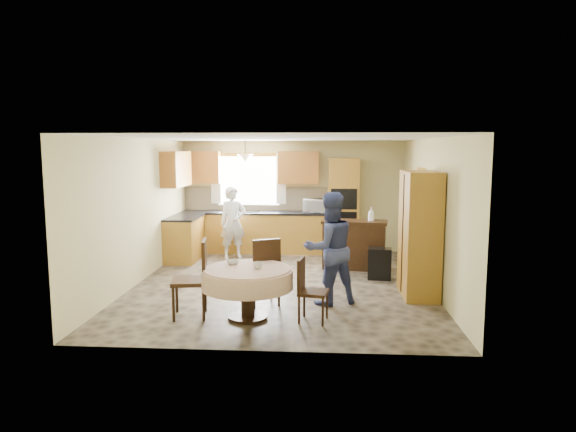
{
  "coord_description": "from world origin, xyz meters",
  "views": [
    {
      "loc": [
        0.68,
        -8.65,
        2.33
      ],
      "look_at": [
        0.08,
        0.3,
        1.15
      ],
      "focal_mm": 32.0,
      "sensor_mm": 36.0,
      "label": 1
    }
  ],
  "objects_px": {
    "person_sink": "(233,223)",
    "oven_tower": "(343,206)",
    "chair_left": "(196,274)",
    "sideboard": "(354,246)",
    "chair_right": "(308,287)",
    "chair_back": "(265,268)",
    "cupboard": "(419,234)",
    "dining_table": "(247,279)",
    "person_dining": "(330,248)"
  },
  "relations": [
    {
      "from": "dining_table",
      "to": "oven_tower",
      "type": "bearing_deg",
      "value": 72.01
    },
    {
      "from": "cupboard",
      "to": "chair_left",
      "type": "relative_size",
      "value": 1.83
    },
    {
      "from": "sideboard",
      "to": "chair_left",
      "type": "height_order",
      "value": "chair_left"
    },
    {
      "from": "dining_table",
      "to": "chair_back",
      "type": "relative_size",
      "value": 1.22
    },
    {
      "from": "sideboard",
      "to": "chair_right",
      "type": "bearing_deg",
      "value": -95.84
    },
    {
      "from": "sideboard",
      "to": "chair_back",
      "type": "xyz_separation_m",
      "value": [
        -1.48,
        -2.47,
        0.12
      ]
    },
    {
      "from": "chair_left",
      "to": "chair_back",
      "type": "distance_m",
      "value": 1.06
    },
    {
      "from": "chair_left",
      "to": "chair_back",
      "type": "xyz_separation_m",
      "value": [
        0.89,
        0.57,
        -0.04
      ]
    },
    {
      "from": "sideboard",
      "to": "dining_table",
      "type": "xyz_separation_m",
      "value": [
        -1.64,
        -3.09,
        0.11
      ]
    },
    {
      "from": "cupboard",
      "to": "dining_table",
      "type": "bearing_deg",
      "value": -152.77
    },
    {
      "from": "dining_table",
      "to": "chair_back",
      "type": "height_order",
      "value": "chair_back"
    },
    {
      "from": "sideboard",
      "to": "cupboard",
      "type": "bearing_deg",
      "value": -54.27
    },
    {
      "from": "oven_tower",
      "to": "chair_back",
      "type": "xyz_separation_m",
      "value": [
        -1.31,
        -3.94,
        -0.5
      ]
    },
    {
      "from": "cupboard",
      "to": "person_dining",
      "type": "xyz_separation_m",
      "value": [
        -1.42,
        -0.54,
        -0.14
      ]
    },
    {
      "from": "chair_left",
      "to": "chair_back",
      "type": "relative_size",
      "value": 1.06
    },
    {
      "from": "chair_back",
      "to": "person_dining",
      "type": "height_order",
      "value": "person_dining"
    },
    {
      "from": "chair_left",
      "to": "person_dining",
      "type": "bearing_deg",
      "value": 101.84
    },
    {
      "from": "chair_back",
      "to": "person_dining",
      "type": "bearing_deg",
      "value": 165.98
    },
    {
      "from": "person_dining",
      "to": "cupboard",
      "type": "bearing_deg",
      "value": 175.64
    },
    {
      "from": "sideboard",
      "to": "chair_left",
      "type": "distance_m",
      "value": 3.86
    },
    {
      "from": "oven_tower",
      "to": "chair_left",
      "type": "height_order",
      "value": "oven_tower"
    },
    {
      "from": "chair_right",
      "to": "person_dining",
      "type": "xyz_separation_m",
      "value": [
        0.3,
        0.82,
        0.37
      ]
    },
    {
      "from": "dining_table",
      "to": "person_sink",
      "type": "xyz_separation_m",
      "value": [
        -0.88,
        3.89,
        0.21
      ]
    },
    {
      "from": "oven_tower",
      "to": "person_sink",
      "type": "relative_size",
      "value": 1.39
    },
    {
      "from": "person_sink",
      "to": "oven_tower",
      "type": "bearing_deg",
      "value": -7.67
    },
    {
      "from": "oven_tower",
      "to": "chair_left",
      "type": "relative_size",
      "value": 1.96
    },
    {
      "from": "chair_right",
      "to": "person_sink",
      "type": "xyz_separation_m",
      "value": [
        -1.71,
        3.94,
        0.29
      ]
    },
    {
      "from": "chair_back",
      "to": "cupboard",
      "type": "bearing_deg",
      "value": 172.89
    },
    {
      "from": "sideboard",
      "to": "person_dining",
      "type": "bearing_deg",
      "value": -93.87
    },
    {
      "from": "sideboard",
      "to": "chair_right",
      "type": "distance_m",
      "value": 3.24
    },
    {
      "from": "oven_tower",
      "to": "dining_table",
      "type": "distance_m",
      "value": 4.82
    },
    {
      "from": "sideboard",
      "to": "dining_table",
      "type": "height_order",
      "value": "sideboard"
    },
    {
      "from": "chair_left",
      "to": "chair_back",
      "type": "bearing_deg",
      "value": 112.96
    },
    {
      "from": "sideboard",
      "to": "person_dining",
      "type": "relative_size",
      "value": 0.74
    },
    {
      "from": "dining_table",
      "to": "chair_back",
      "type": "xyz_separation_m",
      "value": [
        0.17,
        0.61,
        0.01
      ]
    },
    {
      "from": "chair_left",
      "to": "person_dining",
      "type": "height_order",
      "value": "person_dining"
    },
    {
      "from": "dining_table",
      "to": "person_dining",
      "type": "height_order",
      "value": "person_dining"
    },
    {
      "from": "cupboard",
      "to": "chair_right",
      "type": "height_order",
      "value": "cupboard"
    },
    {
      "from": "sideboard",
      "to": "chair_left",
      "type": "xyz_separation_m",
      "value": [
        -2.37,
        -3.04,
        0.15
      ]
    },
    {
      "from": "sideboard",
      "to": "chair_back",
      "type": "height_order",
      "value": "chair_back"
    },
    {
      "from": "oven_tower",
      "to": "cupboard",
      "type": "distance_m",
      "value": 3.42
    },
    {
      "from": "cupboard",
      "to": "chair_back",
      "type": "distance_m",
      "value": 2.52
    },
    {
      "from": "oven_tower",
      "to": "sideboard",
      "type": "relative_size",
      "value": 1.7
    },
    {
      "from": "person_sink",
      "to": "person_dining",
      "type": "relative_size",
      "value": 0.9
    },
    {
      "from": "cupboard",
      "to": "dining_table",
      "type": "height_order",
      "value": "cupboard"
    },
    {
      "from": "person_dining",
      "to": "oven_tower",
      "type": "bearing_deg",
      "value": -120.4
    },
    {
      "from": "oven_tower",
      "to": "dining_table",
      "type": "relative_size",
      "value": 1.7
    },
    {
      "from": "chair_left",
      "to": "person_sink",
      "type": "xyz_separation_m",
      "value": [
        -0.15,
        3.84,
        0.17
      ]
    },
    {
      "from": "chair_left",
      "to": "chair_right",
      "type": "xyz_separation_m",
      "value": [
        1.56,
        -0.09,
        -0.12
      ]
    },
    {
      "from": "chair_back",
      "to": "person_dining",
      "type": "relative_size",
      "value": 0.6
    }
  ]
}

